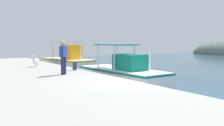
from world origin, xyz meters
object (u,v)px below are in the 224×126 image
at_px(pelican, 36,61).
at_px(mooring_bollard_nearest, 75,66).
at_px(fisherman_standing, 63,56).
at_px(fishing_boat_nearest, 68,61).
at_px(fishing_boat_second, 123,72).

bearing_deg(pelican, mooring_bollard_nearest, 23.68).
bearing_deg(fisherman_standing, pelican, -179.30).
relative_size(fishing_boat_nearest, mooring_bollard_nearest, 12.72).
bearing_deg(fishing_boat_second, mooring_bollard_nearest, -112.56).
bearing_deg(fishing_boat_nearest, mooring_bollard_nearest, -19.83).
relative_size(fishing_boat_second, mooring_bollard_nearest, 14.13).
xyz_separation_m(fishing_boat_nearest, fishing_boat_second, (8.43, 0.00, -0.12)).
bearing_deg(pelican, fishing_boat_second, 43.58).
bearing_deg(fishing_boat_nearest, fisherman_standing, -23.95).
distance_m(fishing_boat_nearest, pelican, 5.84).
bearing_deg(mooring_bollard_nearest, fisherman_standing, -39.80).
bearing_deg(mooring_bollard_nearest, fishing_boat_nearest, 160.17).
height_order(fishing_boat_second, pelican, fishing_boat_second).
relative_size(fishing_boat_second, pelican, 7.71).
xyz_separation_m(fishing_boat_second, fisherman_standing, (0.47, -3.96, 1.12)).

